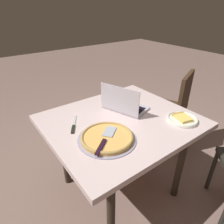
# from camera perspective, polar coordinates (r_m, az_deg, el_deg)

# --- Properties ---
(ground_plane) EXTENTS (12.00, 12.00, 0.00)m
(ground_plane) POSITION_cam_1_polar(r_m,az_deg,el_deg) (1.99, 2.06, -20.80)
(ground_plane) COLOR #81665B
(dining_table) EXTENTS (1.08, 0.94, 0.75)m
(dining_table) POSITION_cam_1_polar(r_m,az_deg,el_deg) (1.54, 2.49, -4.77)
(dining_table) COLOR beige
(dining_table) RESTS_ON ground_plane
(laptop) EXTENTS (0.31, 0.39, 0.23)m
(laptop) POSITION_cam_1_polar(r_m,az_deg,el_deg) (1.59, 3.39, 2.05)
(laptop) COLOR silver
(laptop) RESTS_ON dining_table
(pizza_plate) EXTENTS (0.23, 0.23, 0.04)m
(pizza_plate) POSITION_cam_1_polar(r_m,az_deg,el_deg) (1.56, 19.56, -1.88)
(pizza_plate) COLOR white
(pizza_plate) RESTS_ON dining_table
(pizza_tray) EXTENTS (0.38, 0.38, 0.04)m
(pizza_tray) POSITION_cam_1_polar(r_m,az_deg,el_deg) (1.27, -1.49, -7.30)
(pizza_tray) COLOR #9995AF
(pizza_tray) RESTS_ON dining_table
(table_knife) EXTENTS (0.14, 0.21, 0.01)m
(table_knife) POSITION_cam_1_polar(r_m,az_deg,el_deg) (1.43, -10.98, -3.93)
(table_knife) COLOR silver
(table_knife) RESTS_ON dining_table
(chair_near) EXTENTS (0.54, 0.54, 0.90)m
(chair_near) POSITION_cam_1_polar(r_m,az_deg,el_deg) (2.26, 16.78, 1.76)
(chair_near) COLOR #3F2A1A
(chair_near) RESTS_ON ground_plane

